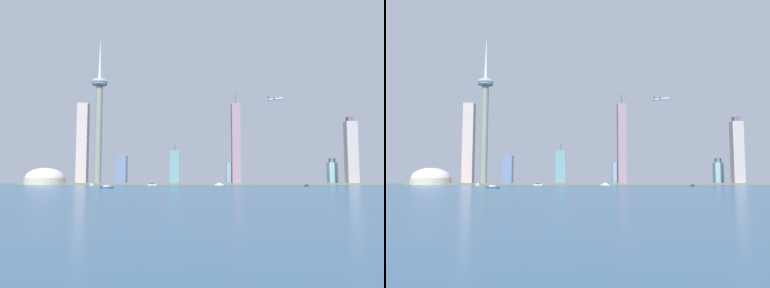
# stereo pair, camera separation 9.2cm
# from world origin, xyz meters

# --- Properties ---
(ground_plane) EXTENTS (6000.00, 6000.00, 0.00)m
(ground_plane) POSITION_xyz_m (0.00, 0.00, 0.00)
(ground_plane) COLOR #31597B
(waterfront_pier) EXTENTS (773.74, 62.66, 3.02)m
(waterfront_pier) POSITION_xyz_m (0.00, 520.02, 1.51)
(waterfront_pier) COLOR #726E5B
(waterfront_pier) RESTS_ON ground
(observation_tower) EXTENTS (32.49, 32.49, 303.78)m
(observation_tower) POSITION_xyz_m (-237.04, 511.40, 147.08)
(observation_tower) COLOR gray
(observation_tower) RESTS_ON ground
(stadium_dome) EXTENTS (78.60, 78.60, 40.07)m
(stadium_dome) POSITION_xyz_m (-338.52, 502.21, 11.34)
(stadium_dome) COLOR #BFB393
(stadium_dome) RESTS_ON ground
(skyscraper_0) EXTENTS (22.97, 23.23, 46.60)m
(skyscraper_0) POSITION_xyz_m (39.24, 588.97, 23.30)
(skyscraper_0) COLOR #7BA3BB
(skyscraper_0) RESTS_ON ground
(skyscraper_1) EXTENTS (21.90, 18.90, 169.95)m
(skyscraper_1) POSITION_xyz_m (-277.01, 541.35, 84.98)
(skyscraper_1) COLOR #BCA8A1
(skyscraper_1) RESTS_ON ground
(skyscraper_2) EXTENTS (18.67, 19.13, 57.28)m
(skyscraper_2) POSITION_xyz_m (266.11, 604.31, 25.80)
(skyscraper_2) COLOR #82AEAD
(skyscraper_2) RESTS_ON ground
(skyscraper_3) EXTENTS (22.02, 19.59, 136.73)m
(skyscraper_3) POSITION_xyz_m (273.39, 514.14, 65.37)
(skyscraper_3) COLOR #A9A29C
(skyscraper_3) RESTS_ON ground
(skyscraper_4) EXTENTS (16.79, 25.43, 183.99)m
(skyscraper_4) POSITION_xyz_m (40.85, 517.73, 82.03)
(skyscraper_4) COLOR gray
(skyscraper_4) RESTS_ON ground
(skyscraper_5) EXTENTS (21.31, 26.92, 64.03)m
(skyscraper_5) POSITION_xyz_m (-207.59, 617.06, 32.02)
(skyscraper_5) COLOR #637BA4
(skyscraper_5) RESTS_ON ground
(skyscraper_6) EXTENTS (20.29, 20.55, 84.52)m
(skyscraper_6) POSITION_xyz_m (-84.30, 546.74, 35.31)
(skyscraper_6) COLOR #5E8F98
(skyscraper_6) RESTS_ON ground
(boat_0) EXTENTS (10.54, 10.28, 7.91)m
(boat_0) POSITION_xyz_m (121.18, 308.30, 1.17)
(boat_0) COLOR navy
(boat_0) RESTS_ON ground
(boat_1) EXTENTS (17.71, 15.53, 3.79)m
(boat_1) POSITION_xyz_m (-149.72, 195.78, 1.36)
(boat_1) COLOR navy
(boat_1) RESTS_ON ground
(boat_2) EXTENTS (16.27, 13.11, 4.29)m
(boat_2) POSITION_xyz_m (0.29, 422.05, 1.53)
(boat_2) COLOR white
(boat_2) RESTS_ON ground
(boat_3) EXTENTS (7.55, 6.21, 4.56)m
(boat_3) POSITION_xyz_m (-212.61, 371.50, 1.64)
(boat_3) COLOR beige
(boat_3) RESTS_ON ground
(boat_4) EXTENTS (15.47, 8.41, 10.23)m
(boat_4) POSITION_xyz_m (-117.65, 408.36, 1.45)
(boat_4) COLOR beige
(boat_4) RESTS_ON ground
(airplane) EXTENTS (32.00, 29.87, 8.91)m
(airplane) POSITION_xyz_m (129.57, 548.48, 180.99)
(airplane) COLOR #ACC8CF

